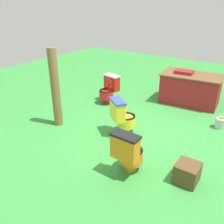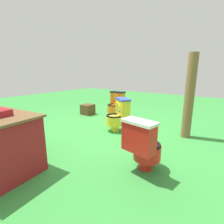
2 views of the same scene
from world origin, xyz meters
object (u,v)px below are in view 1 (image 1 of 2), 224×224
toilet_yellow (122,116)px  toilet_red (109,89)px  toilet_orange (129,152)px  lemon_bucket (220,123)px  vendor_table (190,89)px  small_crate (187,173)px  wooden_post (55,88)px

toilet_yellow → toilet_red: bearing=171.8°
toilet_orange → lemon_bucket: toilet_orange is taller
vendor_table → lemon_bucket: (1.02, -0.95, -0.28)m
toilet_red → small_crate: toilet_red is taller
vendor_table → wooden_post: 3.42m
lemon_bucket → toilet_orange: bearing=-109.2°
small_crate → lemon_bucket: size_ratio=1.25×
toilet_red → small_crate: bearing=156.6°
small_crate → wooden_post: bearing=176.6°
toilet_red → wooden_post: (-0.16, -1.63, 0.45)m
wooden_post → vendor_table: bearing=56.2°
wooden_post → small_crate: 2.99m
toilet_orange → wooden_post: (-2.08, 0.49, 0.45)m
toilet_orange → small_crate: bearing=21.5°
toilet_orange → wooden_post: 2.19m
vendor_table → lemon_bucket: 1.42m
small_crate → lemon_bucket: small_crate is taller
lemon_bucket → vendor_table: bearing=136.8°
toilet_orange → vendor_table: size_ratio=0.47×
toilet_red → small_crate: (2.74, -1.80, -0.22)m
small_crate → vendor_table: bearing=108.9°
toilet_yellow → toilet_orange: size_ratio=1.00×
toilet_orange → small_crate: (0.83, 0.32, -0.22)m
vendor_table → wooden_post: bearing=-123.8°
toilet_red → lemon_bucket: size_ratio=2.63×
toilet_yellow → vendor_table: 2.38m
wooden_post → small_crate: wooden_post is taller
vendor_table → lemon_bucket: bearing=-43.2°
toilet_yellow → lemon_bucket: toilet_yellow is taller
toilet_red → toilet_yellow: bearing=145.7°
small_crate → lemon_bucket: 2.04m
toilet_yellow → wooden_post: (-1.32, -0.50, 0.45)m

